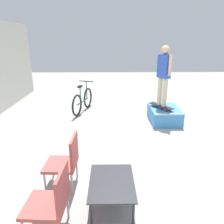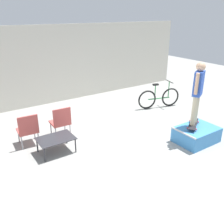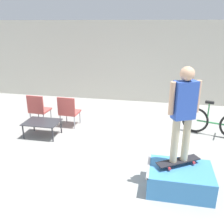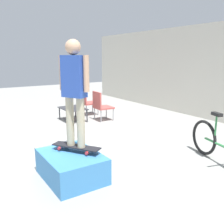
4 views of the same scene
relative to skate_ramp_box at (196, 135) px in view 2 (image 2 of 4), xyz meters
The scene contains 9 objects.
ground_plane 2.05m from the skate_ramp_box, 151.65° to the left, with size 24.00×24.00×0.00m, color gray.
house_wall_back 5.80m from the skate_ramp_box, 108.53° to the left, with size 12.00×0.06×3.00m.
skate_ramp_box is the anchor object (origin of this frame).
skateboard_on_ramp 0.32m from the skate_ramp_box, 108.23° to the left, with size 0.82×0.63×0.07m.
person_skater 1.33m from the skate_ramp_box, 108.23° to the left, with size 0.52×0.35×1.72m.
coffee_table 3.87m from the skate_ramp_box, 154.82° to the left, with size 0.93×0.67×0.41m.
patio_chair_left 4.66m from the skate_ramp_box, 148.89° to the left, with size 0.55×0.55×0.93m.
patio_chair_right 3.88m from the skate_ramp_box, 141.62° to the left, with size 0.54×0.54×0.93m.
bicycle 2.78m from the skate_ramp_box, 68.47° to the left, with size 1.66×0.62×1.01m.
Camera 2 is at (-3.66, -4.86, 3.45)m, focal length 40.00 mm.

